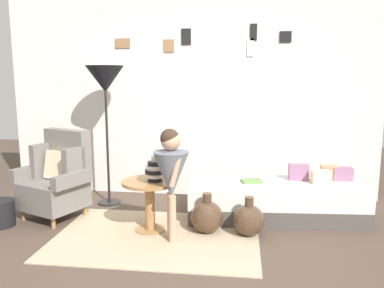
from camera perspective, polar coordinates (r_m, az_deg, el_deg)
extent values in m
plane|color=#4C3D33|center=(3.58, -4.49, -16.11)|extent=(12.00, 12.00, 0.00)
cube|color=silver|center=(5.15, -0.25, 6.84)|extent=(4.80, 0.10, 2.60)
cube|color=olive|center=(5.29, -9.99, 14.18)|extent=(0.20, 0.02, 0.12)
cube|color=slate|center=(5.29, -10.01, 14.18)|extent=(0.15, 0.01, 0.09)
cube|color=black|center=(5.12, -0.84, 15.28)|extent=(0.12, 0.02, 0.20)
cube|color=#9F9F99|center=(5.12, -0.85, 15.28)|extent=(0.09, 0.01, 0.15)
cube|color=white|center=(5.06, 8.47, 13.66)|extent=(0.08, 0.02, 0.21)
cube|color=slate|center=(5.06, 8.47, 13.66)|extent=(0.06, 0.01, 0.17)
cube|color=olive|center=(5.15, -3.36, 14.01)|extent=(0.13, 0.02, 0.16)
cube|color=gray|center=(5.14, -3.37, 14.01)|extent=(0.10, 0.01, 0.12)
cube|color=black|center=(5.08, 8.90, 15.71)|extent=(0.08, 0.02, 0.20)
cube|color=gray|center=(5.07, 8.91, 15.72)|extent=(0.06, 0.01, 0.16)
cube|color=black|center=(5.10, 13.39, 14.86)|extent=(0.14, 0.02, 0.13)
cube|color=#AFAFA3|center=(5.09, 13.39, 14.86)|extent=(0.11, 0.01, 0.10)
cube|color=tan|center=(3.99, -5.10, -13.19)|extent=(1.99, 1.40, 0.01)
cylinder|color=#9E7042|center=(4.77, -23.22, -9.39)|extent=(0.04, 0.04, 0.12)
cylinder|color=#9E7042|center=(4.41, -19.44, -10.71)|extent=(0.04, 0.04, 0.12)
cylinder|color=#9E7042|center=(5.03, -19.09, -8.16)|extent=(0.04, 0.04, 0.12)
cylinder|color=#9E7042|center=(4.69, -15.22, -9.26)|extent=(0.04, 0.04, 0.12)
cube|color=slate|center=(4.66, -19.39, -6.90)|extent=(0.77, 0.75, 0.30)
cube|color=slate|center=(4.71, -17.55, -1.31)|extent=(0.61, 0.36, 0.55)
cube|color=slate|center=(4.83, -20.73, -2.20)|extent=(0.19, 0.31, 0.39)
cube|color=slate|center=(4.45, -16.51, -2.97)|extent=(0.19, 0.31, 0.39)
cube|color=slate|center=(4.84, -22.25, -3.76)|extent=(0.28, 0.50, 0.14)
cube|color=slate|center=(4.35, -16.93, -4.93)|extent=(0.28, 0.50, 0.14)
cube|color=beige|center=(4.64, -18.69, -2.96)|extent=(0.40, 0.29, 0.33)
cube|color=#4C4742|center=(4.59, 11.79, -9.13)|extent=(1.95, 0.93, 0.18)
cube|color=silver|center=(4.53, 11.87, -6.74)|extent=(1.95, 0.93, 0.22)
cube|color=gray|center=(4.77, 20.94, -4.05)|extent=(0.22, 0.13, 0.15)
cube|color=tan|center=(4.75, 19.23, -3.93)|extent=(0.19, 0.13, 0.17)
cube|color=beige|center=(4.55, 18.12, -4.57)|extent=(0.20, 0.15, 0.15)
cube|color=gray|center=(4.64, 15.16, -3.94)|extent=(0.22, 0.13, 0.18)
cylinder|color=#9E7042|center=(4.15, -6.03, -12.24)|extent=(0.31, 0.31, 0.02)
cylinder|color=#9E7042|center=(4.06, -6.10, -8.98)|extent=(0.10, 0.10, 0.48)
cylinder|color=#9E7042|center=(3.99, -6.16, -5.52)|extent=(0.56, 0.56, 0.03)
cylinder|color=black|center=(3.97, -5.35, -5.06)|extent=(0.15, 0.15, 0.04)
cylinder|color=white|center=(3.96, -5.36, -4.51)|extent=(0.18, 0.18, 0.04)
cylinder|color=black|center=(3.95, -5.37, -3.95)|extent=(0.20, 0.20, 0.04)
cylinder|color=white|center=(3.94, -5.38, -3.38)|extent=(0.18, 0.18, 0.04)
cylinder|color=black|center=(3.93, -5.39, -2.82)|extent=(0.15, 0.15, 0.04)
cylinder|color=white|center=(3.92, -5.40, -2.11)|extent=(0.07, 0.07, 0.06)
cylinder|color=black|center=(5.08, -11.85, -8.25)|extent=(0.28, 0.28, 0.02)
cylinder|color=black|center=(4.89, -12.18, 0.76)|extent=(0.03, 0.03, 1.59)
cone|color=black|center=(4.84, -12.48, 9.17)|extent=(0.45, 0.45, 0.31)
cylinder|color=tan|center=(3.78, -2.85, -10.85)|extent=(0.07, 0.07, 0.46)
cylinder|color=tan|center=(3.87, -3.11, -10.34)|extent=(0.07, 0.07, 0.46)
cone|color=slate|center=(3.70, -3.04, -4.47)|extent=(0.34, 0.34, 0.44)
cylinder|color=slate|center=(3.67, -3.06, -2.25)|extent=(0.17, 0.17, 0.17)
cylinder|color=tan|center=(3.57, -2.41, -3.94)|extent=(0.13, 0.09, 0.30)
cylinder|color=tan|center=(3.80, -3.06, -3.11)|extent=(0.13, 0.09, 0.30)
sphere|color=tan|center=(3.63, -3.09, 0.49)|extent=(0.19, 0.19, 0.19)
sphere|color=#38281E|center=(3.63, -3.25, 0.85)|extent=(0.18, 0.18, 0.18)
cube|color=#62894D|center=(4.44, 8.63, -5.32)|extent=(0.25, 0.21, 0.03)
sphere|color=#473323|center=(4.03, 2.17, -10.51)|extent=(0.33, 0.33, 0.33)
cylinder|color=#473323|center=(3.97, 2.19, -7.76)|extent=(0.09, 0.09, 0.09)
sphere|color=#473323|center=(4.00, 8.21, -10.89)|extent=(0.31, 0.31, 0.31)
cylinder|color=#473323|center=(3.94, 8.28, -8.22)|extent=(0.09, 0.09, 0.09)
cylinder|color=black|center=(4.66, -25.93, -8.99)|extent=(0.28, 0.28, 0.28)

